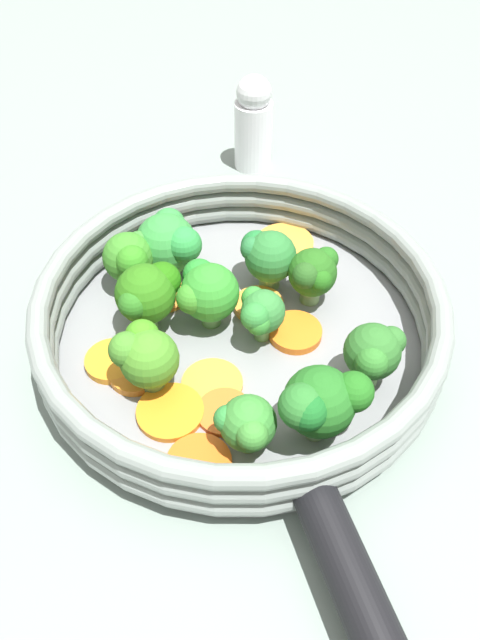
{
  "coord_description": "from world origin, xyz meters",
  "views": [
    {
      "loc": [
        -0.18,
        -0.22,
        0.34
      ],
      "look_at": [
        0.0,
        0.0,
        0.03
      ],
      "focal_mm": 35.0,
      "sensor_mm": 36.0,
      "label": 1
    }
  ],
  "objects_px": {
    "carrot_slice_5": "(212,384)",
    "broccoli_floret_7": "(172,241)",
    "carrot_slice_8": "(259,305)",
    "broccoli_floret_2": "(247,425)",
    "skillet": "(240,340)",
    "carrot_slice_0": "(285,243)",
    "carrot_slice_9": "(199,463)",
    "broccoli_floret_4": "(319,403)",
    "broccoli_floret_10": "(148,293)",
    "carrot_slice_2": "(112,361)",
    "broccoli_floret_5": "(130,258)",
    "carrot_slice_7": "(135,374)",
    "mushroom_piece_0": "(315,272)",
    "broccoli_floret_8": "(207,292)",
    "carrot_slice_3": "(295,332)",
    "carrot_slice_6": "(170,412)",
    "broccoli_floret_1": "(261,312)",
    "broccoli_floret_0": "(266,254)",
    "carrot_slice_10": "(174,250)",
    "carrot_slice_4": "(225,412)",
    "broccoli_floret_3": "(374,353)",
    "broccoli_floret_6": "(145,355)",
    "carrot_slice_1": "(165,296)",
    "broccoli_floret_9": "(313,273)",
    "salt_shaker": "(253,124)"
  },
  "relations": [
    {
      "from": "broccoli_floret_4",
      "to": "broccoli_floret_10",
      "type": "bearing_deg",
      "value": 100.23
    },
    {
      "from": "carrot_slice_5",
      "to": "broccoli_floret_7",
      "type": "height_order",
      "value": "broccoli_floret_7"
    },
    {
      "from": "skillet",
      "to": "broccoli_floret_2",
      "type": "relative_size",
      "value": 6.46
    },
    {
      "from": "carrot_slice_6",
      "to": "broccoli_floret_0",
      "type": "relative_size",
      "value": 0.9
    },
    {
      "from": "carrot_slice_10",
      "to": "broccoli_floret_5",
      "type": "xyz_separation_m",
      "value": [
        -0.05,
        -0.01,
        0.03
      ]
    },
    {
      "from": "carrot_slice_8",
      "to": "broccoli_floret_7",
      "type": "distance_m",
      "value": 0.08
    },
    {
      "from": "carrot_slice_6",
      "to": "broccoli_floret_10",
      "type": "height_order",
      "value": "broccoli_floret_10"
    },
    {
      "from": "carrot_slice_2",
      "to": "broccoli_floret_5",
      "type": "bearing_deg",
      "value": 45.48
    },
    {
      "from": "carrot_slice_10",
      "to": "broccoli_floret_6",
      "type": "distance_m",
      "value": 0.13
    },
    {
      "from": "carrot_slice_0",
      "to": "carrot_slice_9",
      "type": "height_order",
      "value": "carrot_slice_0"
    },
    {
      "from": "carrot_slice_4",
      "to": "skillet",
      "type": "bearing_deg",
      "value": 42.51
    },
    {
      "from": "carrot_slice_7",
      "to": "broccoli_floret_8",
      "type": "distance_m",
      "value": 0.07
    },
    {
      "from": "carrot_slice_3",
      "to": "carrot_slice_2",
      "type": "bearing_deg",
      "value": 152.5
    },
    {
      "from": "carrot_slice_6",
      "to": "broccoli_floret_5",
      "type": "distance_m",
      "value": 0.12
    },
    {
      "from": "carrot_slice_1",
      "to": "carrot_slice_3",
      "type": "bearing_deg",
      "value": -61.06
    },
    {
      "from": "carrot_slice_6",
      "to": "mushroom_piece_0",
      "type": "xyz_separation_m",
      "value": [
        0.16,
        0.03,
        0.0
      ]
    },
    {
      "from": "skillet",
      "to": "carrot_slice_0",
      "type": "bearing_deg",
      "value": 30.3
    },
    {
      "from": "broccoli_floret_1",
      "to": "broccoli_floret_5",
      "type": "height_order",
      "value": "broccoli_floret_5"
    },
    {
      "from": "carrot_slice_0",
      "to": "broccoli_floret_5",
      "type": "distance_m",
      "value": 0.13
    },
    {
      "from": "carrot_slice_9",
      "to": "broccoli_floret_1",
      "type": "distance_m",
      "value": 0.11
    },
    {
      "from": "carrot_slice_8",
      "to": "broccoli_floret_2",
      "type": "distance_m",
      "value": 0.12
    },
    {
      "from": "broccoli_floret_0",
      "to": "broccoli_floret_9",
      "type": "height_order",
      "value": "broccoli_floret_0"
    },
    {
      "from": "broccoli_floret_3",
      "to": "broccoli_floret_6",
      "type": "xyz_separation_m",
      "value": [
        -0.11,
        0.09,
        0.0
      ]
    },
    {
      "from": "carrot_slice_0",
      "to": "mushroom_piece_0",
      "type": "relative_size",
      "value": 1.95
    },
    {
      "from": "broccoli_floret_3",
      "to": "broccoli_floret_7",
      "type": "bearing_deg",
      "value": 101.02
    },
    {
      "from": "carrot_slice_3",
      "to": "broccoli_floret_4",
      "type": "distance_m",
      "value": 0.09
    },
    {
      "from": "carrot_slice_3",
      "to": "salt_shaker",
      "type": "xyz_separation_m",
      "value": [
        0.12,
        0.19,
        0.03
      ]
    },
    {
      "from": "carrot_slice_9",
      "to": "broccoli_floret_10",
      "type": "xyz_separation_m",
      "value": [
        0.04,
        0.11,
        0.03
      ]
    },
    {
      "from": "broccoli_floret_3",
      "to": "carrot_slice_9",
      "type": "bearing_deg",
      "value": 170.12
    },
    {
      "from": "broccoli_floret_7",
      "to": "mushroom_piece_0",
      "type": "xyz_separation_m",
      "value": [
        0.08,
        -0.08,
        -0.02
      ]
    },
    {
      "from": "carrot_slice_3",
      "to": "broccoli_floret_9",
      "type": "distance_m",
      "value": 0.04
    },
    {
      "from": "carrot_slice_5",
      "to": "broccoli_floret_8",
      "type": "height_order",
      "value": "broccoli_floret_8"
    },
    {
      "from": "broccoli_floret_8",
      "to": "carrot_slice_2",
      "type": "bearing_deg",
      "value": 172.48
    },
    {
      "from": "carrot_slice_6",
      "to": "broccoli_floret_5",
      "type": "height_order",
      "value": "broccoli_floret_5"
    },
    {
      "from": "carrot_slice_1",
      "to": "broccoli_floret_5",
      "type": "distance_m",
      "value": 0.04
    },
    {
      "from": "carrot_slice_2",
      "to": "carrot_slice_6",
      "type": "bearing_deg",
      "value": -83.16
    },
    {
      "from": "broccoli_floret_3",
      "to": "broccoli_floret_10",
      "type": "distance_m",
      "value": 0.15
    },
    {
      "from": "carrot_slice_2",
      "to": "broccoli_floret_1",
      "type": "distance_m",
      "value": 0.1
    },
    {
      "from": "broccoli_floret_1",
      "to": "broccoli_floret_8",
      "type": "relative_size",
      "value": 0.81
    },
    {
      "from": "broccoli_floret_6",
      "to": "carrot_slice_5",
      "type": "bearing_deg",
      "value": -40.16
    },
    {
      "from": "carrot_slice_0",
      "to": "carrot_slice_6",
      "type": "distance_m",
      "value": 0.18
    },
    {
      "from": "skillet",
      "to": "broccoli_floret_7",
      "type": "bearing_deg",
      "value": 86.9
    },
    {
      "from": "carrot_slice_7",
      "to": "mushroom_piece_0",
      "type": "height_order",
      "value": "mushroom_piece_0"
    },
    {
      "from": "carrot_slice_3",
      "to": "carrot_slice_7",
      "type": "height_order",
      "value": "same"
    },
    {
      "from": "broccoli_floret_7",
      "to": "broccoli_floret_9",
      "type": "height_order",
      "value": "broccoli_floret_7"
    },
    {
      "from": "carrot_slice_7",
      "to": "carrot_slice_8",
      "type": "xyz_separation_m",
      "value": [
        0.1,
        -0.0,
        0.0
      ]
    },
    {
      "from": "broccoli_floret_7",
      "to": "broccoli_floret_8",
      "type": "xyz_separation_m",
      "value": [
        -0.01,
        -0.06,
        0.0
      ]
    },
    {
      "from": "carrot_slice_1",
      "to": "broccoli_floret_1",
      "type": "distance_m",
      "value": 0.08
    },
    {
      "from": "carrot_slice_6",
      "to": "mushroom_piece_0",
      "type": "bearing_deg",
      "value": 12.01
    },
    {
      "from": "carrot_slice_10",
      "to": "broccoli_floret_5",
      "type": "distance_m",
      "value": 0.06
    }
  ]
}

